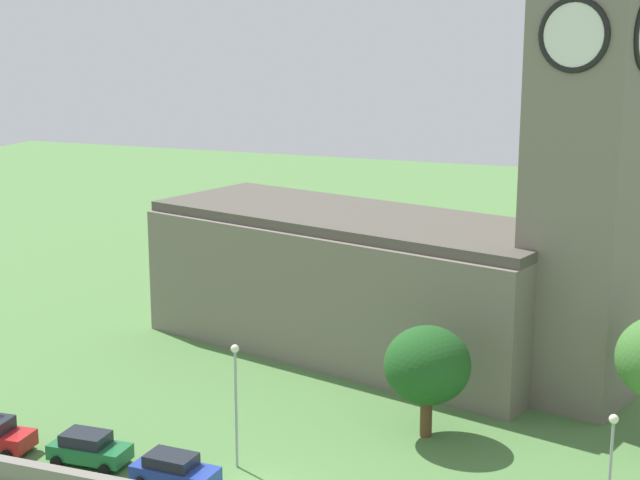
% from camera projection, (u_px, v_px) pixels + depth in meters
% --- Properties ---
extents(ground_plane, '(200.00, 200.00, 0.00)m').
position_uv_depth(ground_plane, '(352.00, 391.00, 63.56)').
color(ground_plane, '#517F42').
extents(church, '(36.24, 19.38, 31.72)m').
position_uv_depth(church, '(409.00, 250.00, 67.67)').
color(church, slate).
rests_on(church, ground).
extents(car_green, '(4.34, 2.33, 1.76)m').
position_uv_depth(car_green, '(89.00, 448.00, 52.99)').
color(car_green, '#1E6B38').
rests_on(car_green, ground).
extents(car_blue, '(4.51, 2.34, 1.69)m').
position_uv_depth(car_blue, '(174.00, 470.00, 50.52)').
color(car_blue, '#233D9E').
rests_on(car_blue, ground).
extents(streetlamp_west_mid, '(0.44, 0.44, 6.82)m').
position_uv_depth(streetlamp_west_mid, '(236.00, 386.00, 51.83)').
color(streetlamp_west_mid, '#9EA0A5').
rests_on(streetlamp_west_mid, ground).
extents(streetlamp_central, '(0.44, 0.44, 6.06)m').
position_uv_depth(streetlamp_central, '(611.00, 455.00, 44.73)').
color(streetlamp_central, '#9EA0A5').
rests_on(streetlamp_central, ground).
extents(tree_churchyard, '(4.91, 4.91, 6.46)m').
position_uv_depth(tree_churchyard, '(427.00, 366.00, 55.83)').
color(tree_churchyard, brown).
rests_on(tree_churchyard, ground).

